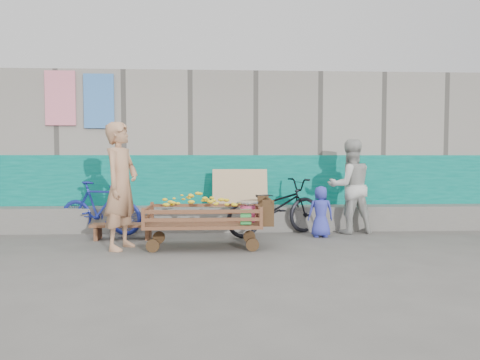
{
  "coord_description": "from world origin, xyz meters",
  "views": [
    {
      "loc": [
        -0.09,
        -5.53,
        1.35
      ],
      "look_at": [
        0.25,
        1.2,
        1.0
      ],
      "focal_mm": 32.0,
      "sensor_mm": 36.0,
      "label": 1
    }
  ],
  "objects_px": {
    "child": "(321,211)",
    "woman": "(350,186)",
    "vendor_man": "(121,186)",
    "bicycle_dark": "(275,207)",
    "bicycle_blue": "(100,208)",
    "bench": "(123,228)",
    "banana_cart": "(201,211)"
  },
  "relations": [
    {
      "from": "child",
      "to": "woman",
      "type": "bearing_deg",
      "value": -148.52
    },
    {
      "from": "vendor_man",
      "to": "bicycle_dark",
      "type": "xyz_separation_m",
      "value": [
        2.42,
        1.02,
        -0.45
      ]
    },
    {
      "from": "woman",
      "to": "bicycle_blue",
      "type": "bearing_deg",
      "value": -6.99
    },
    {
      "from": "bench",
      "to": "vendor_man",
      "type": "height_order",
      "value": "vendor_man"
    },
    {
      "from": "banana_cart",
      "to": "woman",
      "type": "xyz_separation_m",
      "value": [
        2.61,
        1.11,
        0.3
      ]
    },
    {
      "from": "child",
      "to": "bicycle_blue",
      "type": "bearing_deg",
      "value": -5.53
    },
    {
      "from": "bench",
      "to": "bicycle_dark",
      "type": "bearing_deg",
      "value": 6.01
    },
    {
      "from": "banana_cart",
      "to": "vendor_man",
      "type": "height_order",
      "value": "vendor_man"
    },
    {
      "from": "banana_cart",
      "to": "child",
      "type": "bearing_deg",
      "value": 20.33
    },
    {
      "from": "child",
      "to": "bicycle_dark",
      "type": "relative_size",
      "value": 0.47
    },
    {
      "from": "bicycle_dark",
      "to": "bicycle_blue",
      "type": "bearing_deg",
      "value": 61.33
    },
    {
      "from": "child",
      "to": "bench",
      "type": "bearing_deg",
      "value": 1.61
    },
    {
      "from": "banana_cart",
      "to": "woman",
      "type": "bearing_deg",
      "value": 22.93
    },
    {
      "from": "banana_cart",
      "to": "woman",
      "type": "relative_size",
      "value": 1.12
    },
    {
      "from": "woman",
      "to": "child",
      "type": "relative_size",
      "value": 1.92
    },
    {
      "from": "bench",
      "to": "vendor_man",
      "type": "bearing_deg",
      "value": -79.0
    },
    {
      "from": "banana_cart",
      "to": "vendor_man",
      "type": "relative_size",
      "value": 1.0
    },
    {
      "from": "bench",
      "to": "bicycle_blue",
      "type": "relative_size",
      "value": 0.66
    },
    {
      "from": "bench",
      "to": "woman",
      "type": "height_order",
      "value": "woman"
    },
    {
      "from": "vendor_man",
      "to": "bicycle_dark",
      "type": "relative_size",
      "value": 1.0
    },
    {
      "from": "bench",
      "to": "vendor_man",
      "type": "xyz_separation_m",
      "value": [
        0.15,
        -0.75,
        0.75
      ]
    },
    {
      "from": "bicycle_blue",
      "to": "banana_cart",
      "type": "bearing_deg",
      "value": -106.7
    },
    {
      "from": "bench",
      "to": "child",
      "type": "xyz_separation_m",
      "value": [
        3.32,
        0.05,
        0.25
      ]
    },
    {
      "from": "banana_cart",
      "to": "bicycle_dark",
      "type": "bearing_deg",
      "value": 37.81
    },
    {
      "from": "banana_cart",
      "to": "woman",
      "type": "height_order",
      "value": "woman"
    },
    {
      "from": "bench",
      "to": "woman",
      "type": "bearing_deg",
      "value": 5.99
    },
    {
      "from": "woman",
      "to": "child",
      "type": "distance_m",
      "value": 0.82
    },
    {
      "from": "bicycle_blue",
      "to": "woman",
      "type": "bearing_deg",
      "value": -74.81
    },
    {
      "from": "banana_cart",
      "to": "child",
      "type": "distance_m",
      "value": 2.13
    },
    {
      "from": "vendor_man",
      "to": "child",
      "type": "distance_m",
      "value": 3.31
    },
    {
      "from": "banana_cart",
      "to": "bicycle_dark",
      "type": "distance_m",
      "value": 1.57
    },
    {
      "from": "bench",
      "to": "child",
      "type": "distance_m",
      "value": 3.33
    }
  ]
}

